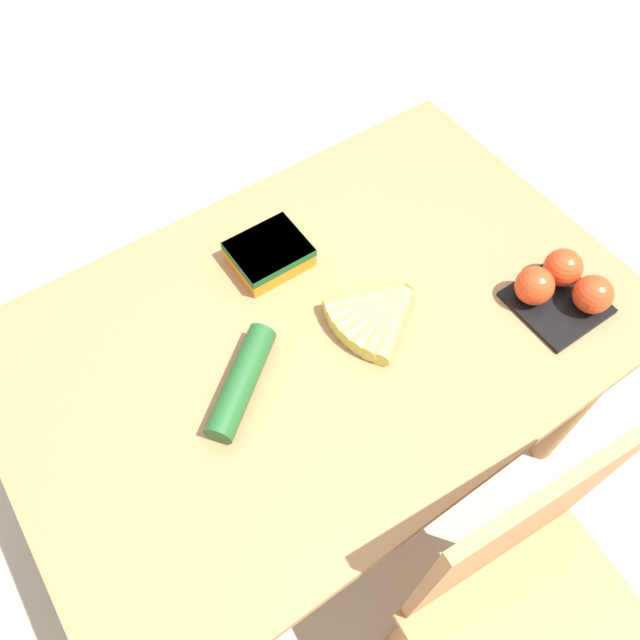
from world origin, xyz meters
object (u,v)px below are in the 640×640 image
Objects in this scene: chair at (530,616)px; cucumber_near at (241,382)px; carrot_bag at (269,253)px; tomato_pack at (562,286)px; banana_bunch at (377,314)px.

cucumber_near is (0.24, -0.58, 0.26)m from chair.
tomato_pack is at bearing 136.43° from carrot_bag.
cucumber_near is (0.61, -0.18, -0.01)m from tomato_pack.
carrot_bag is (0.09, -0.24, 0.01)m from banana_bunch.
banana_bunch is at bearing 176.17° from cucumber_near.
cucumber_near is at bearing -16.40° from tomato_pack.
chair is 5.15× the size of banana_bunch.
carrot_bag is (0.42, -0.40, -0.01)m from tomato_pack.
tomato_pack is 0.58m from carrot_bag.
tomato_pack is at bearing 153.56° from banana_bunch.
carrot_bag is at bearing -68.21° from banana_bunch.
tomato_pack reaches higher than cucumber_near.
chair reaches higher than tomato_pack.
banana_bunch is 0.36m from tomato_pack.
carrot_bag is 0.72× the size of cucumber_near.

